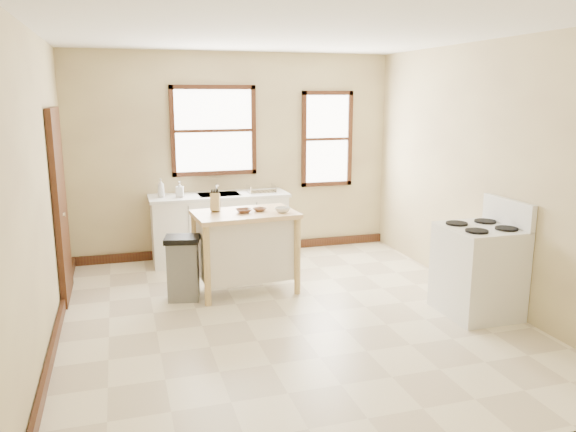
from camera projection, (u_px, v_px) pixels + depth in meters
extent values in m
plane|color=#F6E9C3|center=(287.00, 316.00, 5.78)|extent=(5.00, 5.00, 0.00)
plane|color=white|center=(287.00, 32.00, 5.18)|extent=(5.00, 5.00, 0.00)
cube|color=beige|center=(236.00, 156.00, 7.82)|extent=(4.50, 0.04, 2.80)
cube|color=beige|center=(38.00, 193.00, 4.84)|extent=(0.04, 5.00, 2.80)
cube|color=beige|center=(485.00, 173.00, 6.12)|extent=(0.04, 5.00, 2.80)
cube|color=#371A0F|center=(60.00, 205.00, 6.14)|extent=(0.06, 0.90, 2.10)
cube|color=#371A0F|center=(238.00, 249.00, 8.07)|extent=(4.50, 0.04, 0.12)
cube|color=#371A0F|center=(56.00, 337.00, 5.13)|extent=(0.04, 5.00, 0.12)
cylinder|color=silver|center=(216.00, 184.00, 7.70)|extent=(0.03, 0.03, 0.22)
imported|color=#B2B2B2|center=(161.00, 188.00, 7.30)|extent=(0.11, 0.11, 0.24)
imported|color=#B2B2B2|center=(180.00, 189.00, 7.31)|extent=(0.11, 0.12, 0.21)
cylinder|color=#3C1C10|center=(218.00, 204.00, 6.42)|extent=(0.06, 0.06, 0.15)
imported|color=brown|center=(244.00, 211.00, 6.31)|extent=(0.20, 0.20, 0.04)
imported|color=brown|center=(260.00, 210.00, 6.39)|extent=(0.20, 0.20, 0.04)
imported|color=silver|center=(283.00, 210.00, 6.32)|extent=(0.21, 0.21, 0.05)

